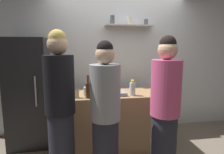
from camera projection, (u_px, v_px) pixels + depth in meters
back_wall_assembly at (118, 62)px, 3.60m from camera, size 4.80×0.32×2.60m
refrigerator at (30, 92)px, 3.04m from camera, size 0.62×0.65×1.73m
counter at (112, 120)px, 2.97m from camera, size 1.70×0.68×0.89m
baking_pan at (114, 93)px, 2.76m from camera, size 0.34×0.24×0.05m
utensil_holder at (88, 91)px, 2.73m from camera, size 0.12×0.12×0.22m
wine_bottle_green_glass at (72, 90)px, 2.61m from camera, size 0.08×0.08×0.30m
wine_bottle_amber_glass at (88, 90)px, 2.58m from camera, size 0.07×0.07×0.32m
water_bottle_plastic at (132, 89)px, 2.73m from camera, size 0.09×0.09×0.23m
person_blonde at (60, 108)px, 2.16m from camera, size 0.34×0.34×1.78m
person_pink_top at (165, 111)px, 2.17m from camera, size 0.34×0.34×1.72m
person_grey_hoodie at (105, 116)px, 2.12m from camera, size 0.34×0.34×1.66m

